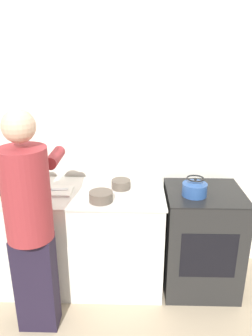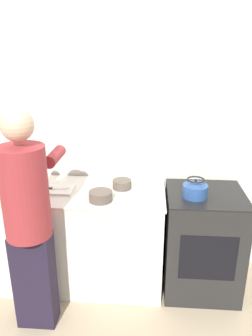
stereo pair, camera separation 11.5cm
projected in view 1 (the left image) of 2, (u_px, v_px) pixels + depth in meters
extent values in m
plane|color=tan|center=(115.00, 304.00, 2.74)|extent=(12.00, 12.00, 0.00)
cube|color=silver|center=(118.00, 133.00, 2.96)|extent=(8.00, 0.05, 2.60)
cube|color=silver|center=(80.00, 238.00, 2.90)|extent=(1.44, 0.64, 0.87)
cube|color=beige|center=(77.00, 192.00, 2.75)|extent=(1.46, 0.67, 0.02)
cube|color=black|center=(201.00, 240.00, 2.85)|extent=(0.63, 0.60, 0.90)
cube|color=black|center=(205.00, 192.00, 2.70)|extent=(0.63, 0.60, 0.01)
cube|color=black|center=(208.00, 256.00, 2.56)|extent=(0.44, 0.01, 0.39)
cube|color=black|center=(36.00, 282.00, 2.42)|extent=(0.29, 0.18, 0.78)
cylinder|color=maroon|center=(26.00, 195.00, 2.18)|extent=(0.32, 0.32, 0.65)
sphere|color=#D1A889|center=(19.00, 126.00, 2.02)|extent=(0.21, 0.21, 0.21)
cylinder|color=maroon|center=(18.00, 157.00, 2.40)|extent=(0.09, 0.30, 0.09)
cylinder|color=maroon|center=(55.00, 157.00, 2.39)|extent=(0.09, 0.30, 0.09)
cube|color=silver|center=(54.00, 191.00, 2.73)|extent=(0.31, 0.21, 0.02)
cube|color=silver|center=(60.00, 189.00, 2.74)|extent=(0.15, 0.05, 0.01)
cube|color=black|center=(46.00, 190.00, 2.73)|extent=(0.09, 0.04, 0.01)
cylinder|color=#284C8C|center=(195.00, 189.00, 2.61)|extent=(0.20, 0.20, 0.10)
cone|color=#284C8C|center=(195.00, 182.00, 2.59)|extent=(0.16, 0.16, 0.03)
sphere|color=black|center=(195.00, 179.00, 2.58)|extent=(0.02, 0.02, 0.02)
torus|color=black|center=(195.00, 178.00, 2.58)|extent=(0.14, 0.14, 0.01)
cylinder|color=brown|center=(101.00, 197.00, 2.56)|extent=(0.19, 0.19, 0.08)
cylinder|color=brown|center=(121.00, 184.00, 2.80)|extent=(0.16, 0.16, 0.08)
cylinder|color=tan|center=(11.00, 174.00, 2.88)|extent=(0.16, 0.16, 0.17)
cylinder|color=#28231E|center=(9.00, 164.00, 2.85)|extent=(0.16, 0.16, 0.01)
cube|color=beige|center=(5.00, 193.00, 2.67)|extent=(0.18, 0.24, 0.03)
cube|color=#423833|center=(3.00, 189.00, 2.67)|extent=(0.21, 0.20, 0.04)
cube|color=navy|center=(4.00, 185.00, 2.66)|extent=(0.24, 0.24, 0.03)
cube|color=beige|center=(3.00, 182.00, 2.63)|extent=(0.17, 0.25, 0.04)
cube|color=maroon|center=(2.00, 177.00, 2.62)|extent=(0.18, 0.28, 0.05)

